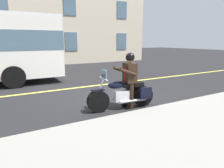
% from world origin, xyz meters
% --- Properties ---
extents(ground_plane, '(80.00, 80.00, 0.00)m').
position_xyz_m(ground_plane, '(0.00, 0.00, 0.00)').
color(ground_plane, black).
extents(lane_center_stripe, '(60.00, 0.16, 0.01)m').
position_xyz_m(lane_center_stripe, '(0.00, -2.00, 0.01)').
color(lane_center_stripe, '#E5DB4C').
rests_on(lane_center_stripe, ground_plane).
extents(motorcycle_main, '(2.22, 0.73, 1.26)m').
position_xyz_m(motorcycle_main, '(0.40, 1.33, 0.45)').
color(motorcycle_main, black).
rests_on(motorcycle_main, ground_plane).
extents(rider_main, '(0.66, 0.59, 1.74)m').
position_xyz_m(rider_main, '(0.22, 1.35, 1.04)').
color(rider_main, black).
rests_on(rider_main, ground_plane).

